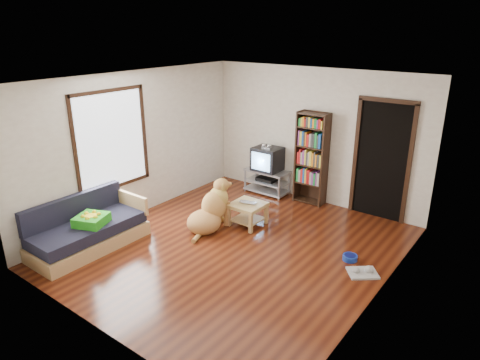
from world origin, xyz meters
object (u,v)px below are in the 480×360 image
Objects in this scene: green_cushion at (91,220)px; grey_rag at (363,273)px; dog_bowl at (350,258)px; sofa at (88,231)px; laptop at (247,203)px; crt_tv at (268,158)px; coffee_table at (248,210)px; dog at (211,211)px; bookshelf at (312,154)px; tv_stand at (267,180)px.

green_cushion reaches higher than grey_rag.
sofa is (-3.49, -2.09, 0.22)m from dog_bowl.
laptop is 0.53× the size of crt_tv.
sofa reaches higher than coffee_table.
laptop reaches higher than coffee_table.
sofa is (-0.12, -0.01, -0.23)m from green_cushion.
laptop is at bearing 172.81° from grey_rag.
green_cushion is 1.98× the size of dog_bowl.
coffee_table reaches higher than dog_bowl.
dog is (-0.41, -0.48, -0.09)m from laptop.
coffee_table is (-1.95, 0.06, 0.24)m from dog_bowl.
laptop reaches higher than dog_bowl.
grey_rag is at bearing -22.08° from laptop.
coffee_table is (1.55, 2.15, 0.02)m from sofa.
bookshelf is (0.95, 0.07, 0.26)m from crt_tv.
grey_rag is (0.30, -0.25, -0.03)m from dog_bowl.
sofa is 2.00m from dog.
crt_tv is (-0.57, 1.53, 0.33)m from laptop.
bookshelf is at bearing 42.26° from green_cushion.
dog_bowl is at bearing 30.90° from sofa.
dog is (1.14, 1.65, 0.07)m from sofa.
dog_bowl is (3.37, 2.08, -0.45)m from green_cushion.
grey_rag is (2.25, -0.28, -0.40)m from laptop.
bookshelf is at bearing 62.68° from sofa.
sofa is at bearing -104.93° from crt_tv.
laptop is 1.98m from dog_bowl.
bookshelf reaches higher than coffee_table.
crt_tv is at bearing -175.68° from bookshelf.
green_cushion is at bearing 3.99° from sofa.
sofa is at bearing -124.65° from dog.
crt_tv reaches higher than laptop.
grey_rag is 4.22m from sofa.
crt_tv is at bearing 54.98° from green_cushion.
bookshelf reaches higher than sofa.
grey_rag is 2.83m from bookshelf.
crt_tv is 0.32× the size of sofa.
tv_stand is 1.64× the size of coffee_table.
laptop is 0.17× the size of bookshelf.
grey_rag is 3.35m from tv_stand.
green_cushion is 0.75× the size of crt_tv.
green_cushion is 0.48× the size of tv_stand.
dog is at bearing 36.34° from green_cushion.
dog is at bearing -85.24° from tv_stand.
tv_stand reaches higher than laptop.
bookshelf reaches higher than dog_bowl.
green_cushion is 1.94m from dog.
tv_stand is at bearing 147.60° from grey_rag.
sofa is (-0.97, -3.63, -0.01)m from tv_stand.
green_cushion is at bearing -103.13° from crt_tv.
bookshelf reaches higher than grey_rag.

